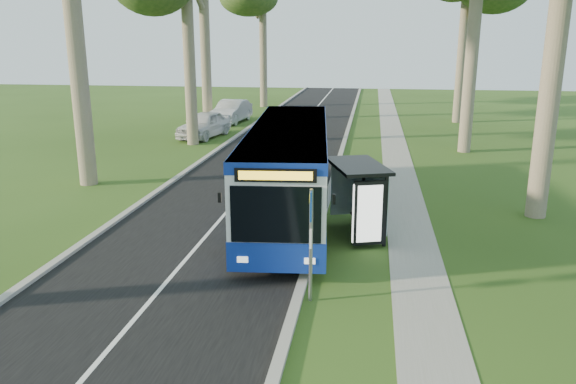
# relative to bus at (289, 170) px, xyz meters

# --- Properties ---
(ground) EXTENTS (120.00, 120.00, 0.00)m
(ground) POSITION_rel_bus_xyz_m (1.20, -4.84, -1.66)
(ground) COLOR #2D4917
(ground) RESTS_ON ground
(road) EXTENTS (7.00, 100.00, 0.02)m
(road) POSITION_rel_bus_xyz_m (-2.30, 5.16, -1.65)
(road) COLOR black
(road) RESTS_ON ground
(kerb_east) EXTENTS (0.25, 100.00, 0.12)m
(kerb_east) POSITION_rel_bus_xyz_m (1.20, 5.16, -1.60)
(kerb_east) COLOR #9E9B93
(kerb_east) RESTS_ON ground
(kerb_west) EXTENTS (0.25, 100.00, 0.12)m
(kerb_west) POSITION_rel_bus_xyz_m (-5.80, 5.16, -1.60)
(kerb_west) COLOR #9E9B93
(kerb_west) RESTS_ON ground
(centre_line) EXTENTS (0.12, 100.00, 0.00)m
(centre_line) POSITION_rel_bus_xyz_m (-2.30, 5.16, -1.64)
(centre_line) COLOR white
(centre_line) RESTS_ON road
(footpath) EXTENTS (1.50, 100.00, 0.02)m
(footpath) POSITION_rel_bus_xyz_m (4.20, 5.16, -1.65)
(footpath) COLOR gray
(footpath) RESTS_ON ground
(bus) EXTENTS (3.62, 12.28, 3.21)m
(bus) POSITION_rel_bus_xyz_m (0.00, 0.00, 0.00)
(bus) COLOR white
(bus) RESTS_ON ground
(bus_stop_sign) EXTENTS (0.09, 0.39, 2.79)m
(bus_stop_sign) POSITION_rel_bus_xyz_m (1.50, -6.71, 0.06)
(bus_stop_sign) COLOR gray
(bus_stop_sign) RESTS_ON ground
(bus_shelter) EXTENTS (2.25, 3.05, 2.34)m
(bus_shelter) POSITION_rel_bus_xyz_m (2.57, -2.16, -0.02)
(bus_shelter) COLOR black
(bus_shelter) RESTS_ON ground
(litter_bin) EXTENTS (0.61, 0.61, 1.06)m
(litter_bin) POSITION_rel_bus_xyz_m (2.56, -0.09, -1.12)
(litter_bin) COLOR black
(litter_bin) RESTS_ON ground
(car_white) EXTENTS (2.81, 5.15, 1.66)m
(car_white) POSITION_rel_bus_xyz_m (-7.85, 15.71, -0.83)
(car_white) COLOR silver
(car_white) RESTS_ON ground
(car_silver) EXTENTS (2.24, 5.25, 1.68)m
(car_silver) POSITION_rel_bus_xyz_m (-7.75, 22.52, -0.82)
(car_silver) COLOR #B5B7BD
(car_silver) RESTS_ON ground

